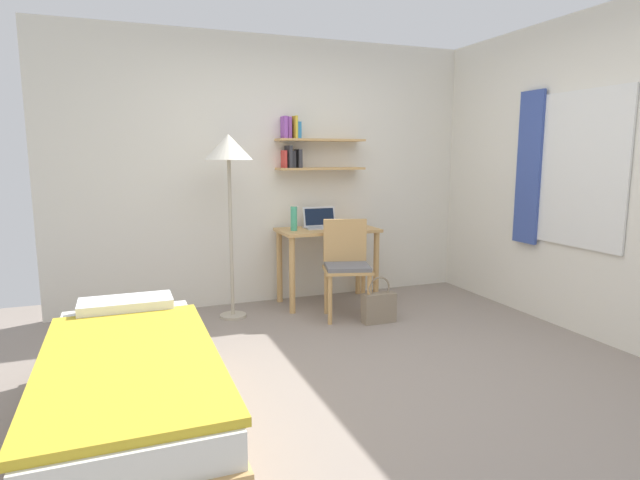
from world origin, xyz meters
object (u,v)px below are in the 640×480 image
(bed, at_px, (131,391))
(book_stack, at_px, (354,225))
(desk_chair, at_px, (347,263))
(standing_lamp, at_px, (229,156))
(desk, at_px, (328,244))
(water_bottle, at_px, (294,219))
(laptop, at_px, (321,222))
(handbag, at_px, (379,307))

(bed, bearing_deg, book_stack, 42.18)
(desk_chair, xyz_separation_m, standing_lamp, (-0.98, 0.35, 0.96))
(desk, relative_size, standing_lamp, 0.59)
(desk, xyz_separation_m, desk_chair, (-0.01, -0.48, -0.10))
(desk, height_order, water_bottle, water_bottle)
(bed, relative_size, laptop, 5.77)
(desk, bearing_deg, book_stack, 5.42)
(desk, distance_m, standing_lamp, 1.31)
(bed, xyz_separation_m, book_stack, (2.19, 1.99, 0.53))
(desk_chair, bearing_deg, bed, -141.97)
(laptop, bearing_deg, book_stack, -9.43)
(desk, distance_m, desk_chair, 0.49)
(bed, distance_m, laptop, 2.82)
(standing_lamp, bearing_deg, laptop, 12.58)
(standing_lamp, bearing_deg, water_bottle, 10.11)
(book_stack, xyz_separation_m, handbag, (-0.11, -0.78, -0.63))
(desk, relative_size, water_bottle, 4.19)
(desk_chair, height_order, water_bottle, water_bottle)
(handbag, bearing_deg, bed, -149.87)
(laptop, bearing_deg, desk, -65.74)
(desk_chair, height_order, standing_lamp, standing_lamp)
(bed, xyz_separation_m, desk_chair, (1.89, 1.48, 0.26))
(desk_chair, bearing_deg, book_stack, 59.23)
(bed, bearing_deg, laptop, 47.72)
(book_stack, bearing_deg, laptop, 170.57)
(handbag, bearing_deg, book_stack, 82.25)
(laptop, height_order, water_bottle, water_bottle)
(desk, xyz_separation_m, standing_lamp, (-0.98, -0.13, 0.86))
(desk, xyz_separation_m, laptop, (-0.04, 0.08, 0.21))
(desk_chair, xyz_separation_m, water_bottle, (-0.35, 0.47, 0.37))
(water_bottle, height_order, handbag, water_bottle)
(desk, bearing_deg, handbag, -75.61)
(laptop, distance_m, water_bottle, 0.34)
(standing_lamp, bearing_deg, handbag, -27.82)
(desk, distance_m, water_bottle, 0.45)
(bed, height_order, handbag, bed)
(desk_chair, distance_m, handbag, 0.48)
(standing_lamp, distance_m, water_bottle, 0.87)
(desk, bearing_deg, water_bottle, -177.62)
(book_stack, distance_m, handbag, 1.00)
(bed, distance_m, desk, 2.75)
(desk_chair, distance_m, water_bottle, 0.69)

